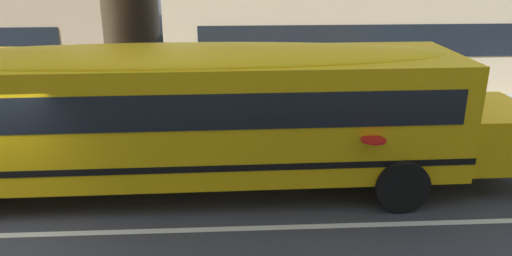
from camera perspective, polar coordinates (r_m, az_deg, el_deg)
sidewalk_far at (r=16.38m, az=-18.54°, el=1.54°), size 120.00×3.00×0.01m
school_bus at (r=10.30m, az=-7.82°, el=2.39°), size 13.59×3.22×3.03m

